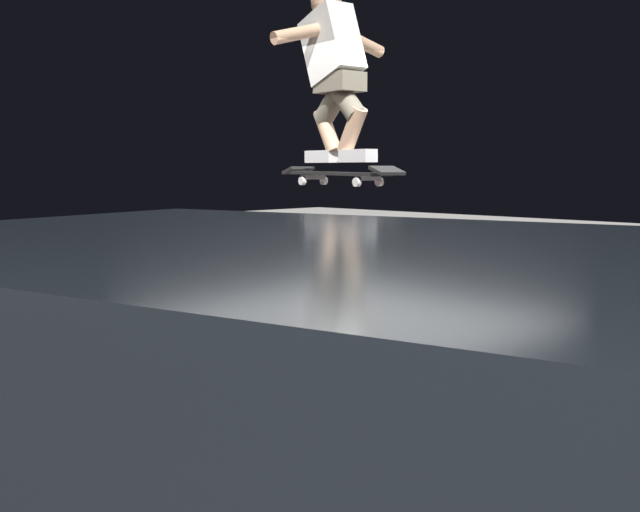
# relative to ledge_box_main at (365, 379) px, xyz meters

# --- Properties ---
(ground_plane) EXTENTS (40.00, 40.00, 0.00)m
(ground_plane) POSITION_rel_ledge_box_main_xyz_m (0.21, -0.07, -0.27)
(ground_plane) COLOR gray
(ledge_box_main) EXTENTS (1.69, 0.78, 0.54)m
(ledge_box_main) POSITION_rel_ledge_box_main_xyz_m (0.00, 0.00, 0.00)
(ledge_box_main) COLOR black
(ledge_box_main) RESTS_ON ground
(person_sitting_on_ledge) EXTENTS (0.59, 0.76, 1.38)m
(person_sitting_on_ledge) POSITION_rel_ledge_box_main_xyz_m (0.15, 0.41, 0.51)
(person_sitting_on_ledge) COLOR #2D3856
(person_sitting_on_ledge) RESTS_ON ground
(skateboard) EXTENTS (1.04, 0.34, 0.13)m
(skateboard) POSITION_rel_ledge_box_main_xyz_m (-0.02, 0.28, 1.41)
(skateboard) COLOR black
(skater_airborne) EXTENTS (0.63, 0.89, 1.12)m
(skater_airborne) POSITION_rel_ledge_box_main_xyz_m (0.04, 0.27, 2.10)
(skater_airborne) COLOR white
(kicker_ramp) EXTENTS (1.42, 1.16, 0.39)m
(kicker_ramp) POSITION_rel_ledge_box_main_xyz_m (1.78, 0.50, -0.21)
(kicker_ramp) COLOR #28282D
(kicker_ramp) RESTS_ON ground
(picnic_table_back) EXTENTS (1.92, 1.63, 0.75)m
(picnic_table_back) POSITION_rel_ledge_box_main_xyz_m (2.08, -1.37, 0.23)
(picnic_table_back) COLOR #38383D
(picnic_table_back) RESTS_ON ground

